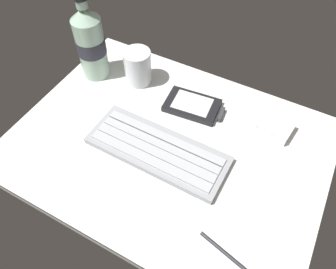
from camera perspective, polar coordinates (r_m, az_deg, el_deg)
name	(u,v)px	position (r cm, az deg, el deg)	size (l,w,h in cm)	color
ground_plane	(167,147)	(68.52, -0.09, -2.17)	(64.00, 48.00, 2.80)	silver
keyboard	(158,150)	(65.94, -1.85, -2.68)	(29.16, 11.44, 1.70)	#93969B
handheld_device	(195,106)	(73.77, 4.72, 4.97)	(13.29, 8.73, 1.50)	black
juice_cup	(138,68)	(78.32, -5.31, 11.56)	(6.40, 6.40, 8.50)	silver
water_bottle	(91,43)	(78.99, -13.48, 15.41)	(6.73, 6.73, 20.80)	#9EC1A8
charger_block	(275,127)	(72.61, 18.31, 1.23)	(7.00, 5.60, 2.40)	white
stylus_pen	(224,251)	(57.96, 9.76, -19.53)	(0.70, 0.70, 9.50)	#26262B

